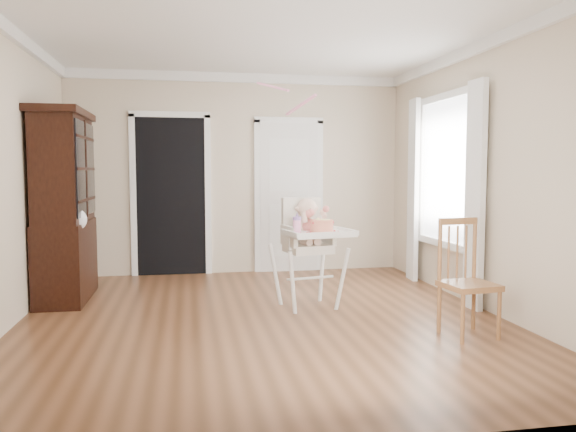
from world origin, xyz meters
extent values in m
plane|color=#52321C|center=(0.00, 0.00, 0.00)|extent=(5.00, 5.00, 0.00)
plane|color=white|center=(0.00, 0.00, 2.70)|extent=(5.00, 5.00, 0.00)
plane|color=beige|center=(0.00, 2.50, 1.35)|extent=(4.50, 0.00, 4.50)
plane|color=beige|center=(-2.25, 0.00, 1.35)|extent=(0.00, 5.00, 5.00)
plane|color=beige|center=(2.25, 0.00, 1.35)|extent=(0.00, 5.00, 5.00)
cube|color=black|center=(-0.90, 2.48, 1.05)|extent=(0.90, 0.03, 2.10)
cube|color=white|center=(-1.39, 2.48, 1.05)|extent=(0.08, 0.05, 2.18)
cube|color=white|center=(-0.41, 2.48, 1.05)|extent=(0.08, 0.05, 2.18)
cube|color=white|center=(-0.90, 2.48, 2.14)|extent=(1.06, 0.05, 0.08)
cube|color=white|center=(0.70, 2.48, 1.02)|extent=(0.80, 0.05, 2.05)
cube|color=white|center=(0.26, 2.48, 1.02)|extent=(0.08, 0.05, 2.13)
cube|color=white|center=(1.14, 2.48, 1.02)|extent=(0.08, 0.05, 2.13)
sphere|color=gold|center=(1.02, 2.44, 1.00)|extent=(0.06, 0.06, 0.06)
cube|color=white|center=(2.23, 0.80, 1.40)|extent=(0.02, 1.20, 1.60)
cube|color=white|center=(2.21, 0.80, 2.24)|extent=(0.06, 1.36, 0.08)
cube|color=white|center=(2.15, 0.02, 1.15)|extent=(0.08, 0.28, 2.30)
cube|color=white|center=(2.15, 1.58, 1.15)|extent=(0.08, 0.28, 2.30)
cylinder|color=white|center=(0.30, 0.09, 0.31)|extent=(0.12, 0.15, 0.66)
cylinder|color=white|center=(0.83, 0.19, 0.31)|extent=(0.15, 0.12, 0.66)
cylinder|color=white|center=(0.21, 0.57, 0.31)|extent=(0.15, 0.12, 0.66)
cylinder|color=white|center=(0.73, 0.67, 0.31)|extent=(0.12, 0.15, 0.66)
cylinder|color=white|center=(0.53, 0.33, 0.31)|extent=(0.51, 0.12, 0.03)
cube|color=white|center=(0.52, 0.38, 0.61)|extent=(0.49, 0.47, 0.09)
cube|color=white|center=(0.31, 0.34, 0.74)|extent=(0.11, 0.38, 0.20)
cube|color=white|center=(0.73, 0.42, 0.74)|extent=(0.11, 0.38, 0.20)
cube|color=white|center=(0.48, 0.57, 0.88)|extent=(0.43, 0.14, 0.49)
cube|color=white|center=(0.57, 0.12, 0.78)|extent=(0.69, 0.55, 0.03)
cube|color=white|center=(0.61, -0.09, 0.80)|extent=(0.62, 0.15, 0.04)
ellipsoid|color=beige|center=(0.51, 0.42, 0.77)|extent=(0.27, 0.23, 0.30)
sphere|color=beige|center=(0.51, 0.42, 1.02)|extent=(0.24, 0.24, 0.21)
sphere|color=red|center=(0.53, 0.35, 0.84)|extent=(0.15, 0.15, 0.15)
sphere|color=red|center=(0.50, 0.32, 0.97)|extent=(0.08, 0.08, 0.08)
sphere|color=red|center=(0.70, 0.36, 1.01)|extent=(0.07, 0.07, 0.07)
cylinder|color=silver|center=(0.59, 0.09, 0.80)|extent=(0.28, 0.28, 0.01)
cylinder|color=red|center=(0.59, 0.09, 0.87)|extent=(0.22, 0.22, 0.12)
cylinder|color=#F2E08C|center=(0.62, 0.08, 0.92)|extent=(0.10, 0.10, 0.02)
cylinder|color=#FD9AC8|center=(0.36, 0.17, 0.86)|extent=(0.08, 0.08, 0.12)
cylinder|color=#9065B1|center=(0.36, 0.17, 0.94)|extent=(0.08, 0.08, 0.03)
cone|color=#9065B1|center=(0.36, 0.17, 0.98)|extent=(0.03, 0.03, 0.04)
cube|color=black|center=(-1.99, 1.19, 0.43)|extent=(0.47, 1.14, 0.85)
cube|color=black|center=(-1.99, 1.19, 1.42)|extent=(0.44, 1.14, 1.14)
cube|color=black|center=(-1.76, 0.90, 1.42)|extent=(0.02, 0.49, 0.99)
cube|color=black|center=(-1.76, 1.47, 1.42)|extent=(0.02, 0.49, 0.99)
cube|color=black|center=(-1.99, 1.19, 2.01)|extent=(0.51, 1.21, 0.08)
ellipsoid|color=white|center=(-1.80, 0.86, 0.90)|extent=(0.19, 0.15, 0.21)
cube|color=brown|center=(1.64, -0.85, 0.43)|extent=(0.45, 0.45, 0.05)
cylinder|color=brown|center=(1.49, -1.05, 0.22)|extent=(0.03, 0.03, 0.43)
cylinder|color=brown|center=(1.83, -1.01, 0.22)|extent=(0.03, 0.03, 0.43)
cylinder|color=brown|center=(1.45, -0.70, 0.22)|extent=(0.03, 0.03, 0.43)
cylinder|color=brown|center=(1.79, -0.66, 0.22)|extent=(0.03, 0.03, 0.43)
cylinder|color=brown|center=(1.45, -0.69, 0.71)|extent=(0.03, 0.03, 0.56)
cylinder|color=brown|center=(1.79, -0.65, 0.71)|extent=(0.03, 0.03, 0.56)
cube|color=brown|center=(1.62, -0.67, 0.96)|extent=(0.37, 0.08, 0.06)
camera|label=1|loc=(-0.69, -5.17, 1.40)|focal=35.00mm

